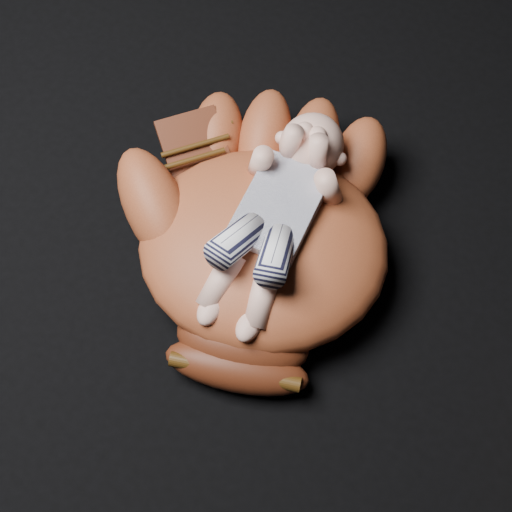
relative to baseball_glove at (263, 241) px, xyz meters
name	(u,v)px	position (x,y,z in m)	size (l,w,h in m)	color
baseball_glove	(263,241)	(0.00, 0.00, 0.00)	(0.44, 0.51, 0.16)	maroon
newborn_baby	(271,221)	(0.01, 0.01, 0.05)	(0.16, 0.35, 0.14)	#DBA18D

